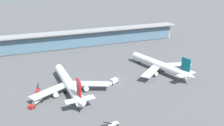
{
  "coord_description": "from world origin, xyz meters",
  "views": [
    {
      "loc": [
        -54.57,
        -120.26,
        58.93
      ],
      "look_at": [
        0.0,
        11.29,
        7.05
      ],
      "focal_mm": 37.12,
      "sensor_mm": 36.0,
      "label": 1
    }
  ],
  "objects_px": {
    "airliner_left_stand": "(69,83)",
    "service_truck_by_tail_red": "(174,69)",
    "service_truck_mid_apron_white": "(113,124)",
    "service_truck_near_nose_white": "(113,81)",
    "safety_cone_alpha": "(87,104)",
    "service_truck_under_wing_red": "(36,102)",
    "airliner_centre_stand": "(160,65)",
    "service_truck_on_taxiway_red": "(38,90)"
  },
  "relations": [
    {
      "from": "airliner_left_stand",
      "to": "service_truck_by_tail_red",
      "type": "bearing_deg",
      "value": 2.01
    },
    {
      "from": "service_truck_mid_apron_white",
      "to": "service_truck_by_tail_red",
      "type": "relative_size",
      "value": 0.82
    },
    {
      "from": "service_truck_near_nose_white",
      "to": "safety_cone_alpha",
      "type": "distance_m",
      "value": 27.69
    },
    {
      "from": "service_truck_under_wing_red",
      "to": "safety_cone_alpha",
      "type": "bearing_deg",
      "value": -21.95
    },
    {
      "from": "service_truck_mid_apron_white",
      "to": "service_truck_by_tail_red",
      "type": "height_order",
      "value": "service_truck_by_tail_red"
    },
    {
      "from": "airliner_left_stand",
      "to": "safety_cone_alpha",
      "type": "relative_size",
      "value": 82.15
    },
    {
      "from": "airliner_left_stand",
      "to": "service_truck_under_wing_red",
      "type": "height_order",
      "value": "airliner_left_stand"
    },
    {
      "from": "service_truck_under_wing_red",
      "to": "service_truck_by_tail_red",
      "type": "bearing_deg",
      "value": 6.98
    },
    {
      "from": "airliner_centre_stand",
      "to": "service_truck_mid_apron_white",
      "type": "distance_m",
      "value": 68.72
    },
    {
      "from": "service_truck_under_wing_red",
      "to": "safety_cone_alpha",
      "type": "relative_size",
      "value": 11.18
    },
    {
      "from": "service_truck_mid_apron_white",
      "to": "airliner_left_stand",
      "type": "bearing_deg",
      "value": 104.45
    },
    {
      "from": "service_truck_under_wing_red",
      "to": "safety_cone_alpha",
      "type": "distance_m",
      "value": 25.19
    },
    {
      "from": "service_truck_mid_apron_white",
      "to": "service_truck_on_taxiway_red",
      "type": "bearing_deg",
      "value": 119.74
    },
    {
      "from": "airliner_left_stand",
      "to": "safety_cone_alpha",
      "type": "distance_m",
      "value": 19.17
    },
    {
      "from": "service_truck_near_nose_white",
      "to": "service_truck_under_wing_red",
      "type": "height_order",
      "value": "service_truck_near_nose_white"
    },
    {
      "from": "service_truck_near_nose_white",
      "to": "safety_cone_alpha",
      "type": "bearing_deg",
      "value": -140.92
    },
    {
      "from": "safety_cone_alpha",
      "to": "service_truck_by_tail_red",
      "type": "bearing_deg",
      "value": 16.92
    },
    {
      "from": "airliner_left_stand",
      "to": "service_truck_under_wing_red",
      "type": "bearing_deg",
      "value": -155.05
    },
    {
      "from": "service_truck_by_tail_red",
      "to": "safety_cone_alpha",
      "type": "distance_m",
      "value": 70.5
    },
    {
      "from": "service_truck_under_wing_red",
      "to": "service_truck_on_taxiway_red",
      "type": "height_order",
      "value": "service_truck_under_wing_red"
    },
    {
      "from": "service_truck_near_nose_white",
      "to": "service_truck_on_taxiway_red",
      "type": "distance_m",
      "value": 43.2
    },
    {
      "from": "service_truck_under_wing_red",
      "to": "service_truck_mid_apron_white",
      "type": "bearing_deg",
      "value": -46.75
    },
    {
      "from": "airliner_left_stand",
      "to": "airliner_centre_stand",
      "type": "distance_m",
      "value": 62.8
    },
    {
      "from": "service_truck_mid_apron_white",
      "to": "service_truck_under_wing_red",
      "type": "bearing_deg",
      "value": 133.25
    },
    {
      "from": "airliner_left_stand",
      "to": "service_truck_by_tail_red",
      "type": "relative_size",
      "value": 6.92
    },
    {
      "from": "airliner_left_stand",
      "to": "service_truck_under_wing_red",
      "type": "relative_size",
      "value": 7.35
    },
    {
      "from": "airliner_left_stand",
      "to": "service_truck_near_nose_white",
      "type": "relative_size",
      "value": 7.6
    },
    {
      "from": "airliner_left_stand",
      "to": "service_truck_near_nose_white",
      "type": "xyz_separation_m",
      "value": [
        26.35,
        -0.55,
        -3.13
      ]
    },
    {
      "from": "service_truck_mid_apron_white",
      "to": "service_truck_by_tail_red",
      "type": "distance_m",
      "value": 74.79
    },
    {
      "from": "service_truck_mid_apron_white",
      "to": "service_truck_on_taxiway_red",
      "type": "height_order",
      "value": "same"
    },
    {
      "from": "airliner_centre_stand",
      "to": "service_truck_mid_apron_white",
      "type": "xyz_separation_m",
      "value": [
        -52.58,
        -44.06,
        -4.02
      ]
    },
    {
      "from": "service_truck_under_wing_red",
      "to": "airliner_centre_stand",
      "type": "bearing_deg",
      "value": 9.69
    },
    {
      "from": "service_truck_near_nose_white",
      "to": "service_truck_mid_apron_white",
      "type": "xyz_separation_m",
      "value": [
        -16.35,
        -38.26,
        -0.88
      ]
    },
    {
      "from": "service_truck_mid_apron_white",
      "to": "service_truck_on_taxiway_red",
      "type": "relative_size",
      "value": 0.98
    },
    {
      "from": "service_truck_on_taxiway_red",
      "to": "service_truck_mid_apron_white",
      "type": "bearing_deg",
      "value": -60.26
    },
    {
      "from": "airliner_left_stand",
      "to": "airliner_centre_stand",
      "type": "relative_size",
      "value": 1.01
    },
    {
      "from": "service_truck_by_tail_red",
      "to": "safety_cone_alpha",
      "type": "bearing_deg",
      "value": -163.08
    },
    {
      "from": "service_truck_mid_apron_white",
      "to": "safety_cone_alpha",
      "type": "height_order",
      "value": "service_truck_mid_apron_white"
    },
    {
      "from": "service_truck_mid_apron_white",
      "to": "service_truck_by_tail_red",
      "type": "xyz_separation_m",
      "value": [
        62.32,
        41.34,
        0.9
      ]
    },
    {
      "from": "service_truck_under_wing_red",
      "to": "service_truck_near_nose_white",
      "type": "bearing_deg",
      "value": 10.17
    },
    {
      "from": "service_truck_near_nose_white",
      "to": "service_truck_under_wing_red",
      "type": "relative_size",
      "value": 0.97
    },
    {
      "from": "service_truck_under_wing_red",
      "to": "service_truck_mid_apron_white",
      "type": "relative_size",
      "value": 1.15
    }
  ]
}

